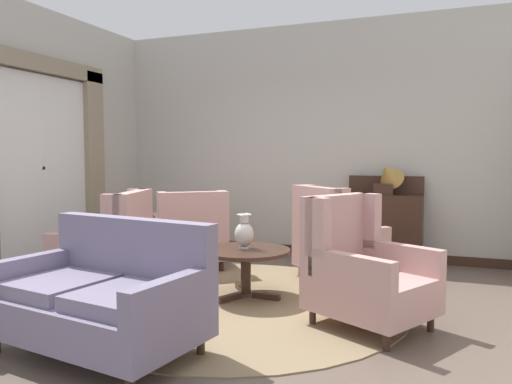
{
  "coord_description": "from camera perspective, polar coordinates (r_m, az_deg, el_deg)",
  "views": [
    {
      "loc": [
        1.89,
        -3.96,
        1.4
      ],
      "look_at": [
        -0.03,
        0.96,
        1.02
      ],
      "focal_mm": 34.94,
      "sensor_mm": 36.0,
      "label": 1
    }
  ],
  "objects": [
    {
      "name": "armchair_foreground_right",
      "position": [
        5.64,
        8.81,
        -5.59
      ],
      "size": [
        1.12,
        1.12,
        1.07
      ],
      "rotation": [
        0.0,
        0.0,
        2.38
      ],
      "color": "tan",
      "rests_on": "ground"
    },
    {
      "name": "gramophone",
      "position": [
        6.5,
        14.82,
        1.71
      ],
      "size": [
        0.42,
        0.49,
        0.49
      ],
      "color": "#382319",
      "rests_on": "sideboard"
    },
    {
      "name": "armchair_far_left",
      "position": [
        4.23,
        12.08,
        -8.98
      ],
      "size": [
        1.13,
        1.09,
        1.07
      ],
      "rotation": [
        0.0,
        0.0,
        7.37
      ],
      "color": "tan",
      "rests_on": "ground"
    },
    {
      "name": "baseboard_back",
      "position": [
        7.16,
        5.7,
        -6.63
      ],
      "size": [
        5.75,
        0.03,
        0.12
      ],
      "primitive_type": "cube",
      "color": "#382319",
      "rests_on": "ground"
    },
    {
      "name": "wall_back",
      "position": [
        7.09,
        5.91,
        5.88
      ],
      "size": [
        5.91,
        0.08,
        3.23
      ],
      "primitive_type": "cube",
      "color": "#BCB7AD",
      "rests_on": "ground"
    },
    {
      "name": "porcelain_vase",
      "position": [
        4.92,
        -1.36,
        -4.72
      ],
      "size": [
        0.19,
        0.19,
        0.34
      ],
      "color": "beige",
      "rests_on": "coffee_table"
    },
    {
      "name": "settee",
      "position": [
        3.78,
        -17.11,
        -11.49
      ],
      "size": [
        1.6,
        1.07,
        0.93
      ],
      "rotation": [
        0.0,
        0.0,
        -0.15
      ],
      "color": "slate",
      "rests_on": "ground"
    },
    {
      "name": "ground",
      "position": [
        4.61,
        -4.08,
        -13.52
      ],
      "size": [
        8.05,
        8.05,
        0.0
      ],
      "primitive_type": "plane",
      "color": "brown"
    },
    {
      "name": "armchair_near_sideboard",
      "position": [
        6.25,
        -7.59,
        -4.92
      ],
      "size": [
        1.21,
        1.22,
        0.98
      ],
      "rotation": [
        0.0,
        0.0,
        3.82
      ],
      "color": "tan",
      "rests_on": "ground"
    },
    {
      "name": "area_rug",
      "position": [
        4.87,
        -2.53,
        -12.48
      ],
      "size": [
        3.27,
        3.27,
        0.01
      ],
      "primitive_type": "cylinder",
      "color": "#847051",
      "rests_on": "ground"
    },
    {
      "name": "armchair_beside_settee",
      "position": [
        5.45,
        -16.36,
        -6.21
      ],
      "size": [
        1.04,
        1.04,
        1.03
      ],
      "rotation": [
        0.0,
        0.0,
        5.0
      ],
      "color": "tan",
      "rests_on": "ground"
    },
    {
      "name": "coffee_table",
      "position": [
        4.94,
        -1.18,
        -7.54
      ],
      "size": [
        0.88,
        0.88,
        0.49
      ],
      "color": "#382319",
      "rests_on": "ground"
    },
    {
      "name": "wall_left",
      "position": [
        6.79,
        -23.39,
        5.64
      ],
      "size": [
        0.08,
        4.02,
        3.23
      ],
      "primitive_type": "cube",
      "color": "#BCB7AD",
      "rests_on": "ground"
    },
    {
      "name": "window_with_curtains",
      "position": [
        6.67,
        -23.14,
        3.91
      ],
      "size": [
        0.12,
        2.12,
        2.56
      ],
      "color": "silver"
    },
    {
      "name": "sideboard",
      "position": [
        6.64,
        14.41,
        -3.61
      ],
      "size": [
        0.96,
        0.34,
        1.14
      ],
      "color": "#382319",
      "rests_on": "ground"
    }
  ]
}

